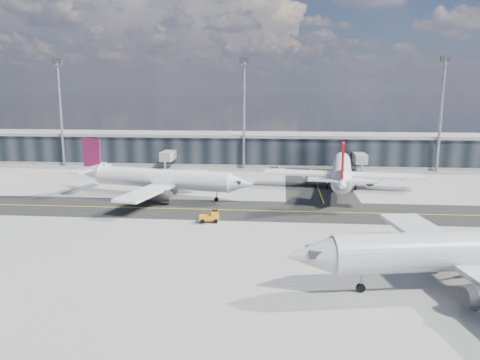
{
  "coord_description": "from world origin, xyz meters",
  "views": [
    {
      "loc": [
        10.05,
        -75.14,
        20.88
      ],
      "look_at": [
        2.74,
        6.02,
        5.0
      ],
      "focal_mm": 35.0,
      "sensor_mm": 36.0,
      "label": 1
    }
  ],
  "objects_px": {
    "airliner_af": "(160,179)",
    "service_van": "(276,169)",
    "airliner_redtail": "(342,171)",
    "baggage_tug": "(211,216)"
  },
  "relations": [
    {
      "from": "baggage_tug",
      "to": "service_van",
      "type": "height_order",
      "value": "baggage_tug"
    },
    {
      "from": "baggage_tug",
      "to": "service_van",
      "type": "bearing_deg",
      "value": 161.18
    },
    {
      "from": "airliner_redtail",
      "to": "service_van",
      "type": "height_order",
      "value": "airliner_redtail"
    },
    {
      "from": "airliner_af",
      "to": "service_van",
      "type": "xyz_separation_m",
      "value": [
        22.13,
        31.34,
        -3.02
      ]
    },
    {
      "from": "service_van",
      "to": "airliner_af",
      "type": "bearing_deg",
      "value": -145.53
    },
    {
      "from": "airliner_af",
      "to": "service_van",
      "type": "relative_size",
      "value": 8.07
    },
    {
      "from": "airliner_redtail",
      "to": "service_van",
      "type": "xyz_separation_m",
      "value": [
        -14.12,
        20.71,
        -3.22
      ]
    },
    {
      "from": "airliner_redtail",
      "to": "baggage_tug",
      "type": "bearing_deg",
      "value": -123.97
    },
    {
      "from": "baggage_tug",
      "to": "service_van",
      "type": "distance_m",
      "value": 48.96
    },
    {
      "from": "airliner_redtail",
      "to": "service_van",
      "type": "bearing_deg",
      "value": 131.28
    }
  ]
}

